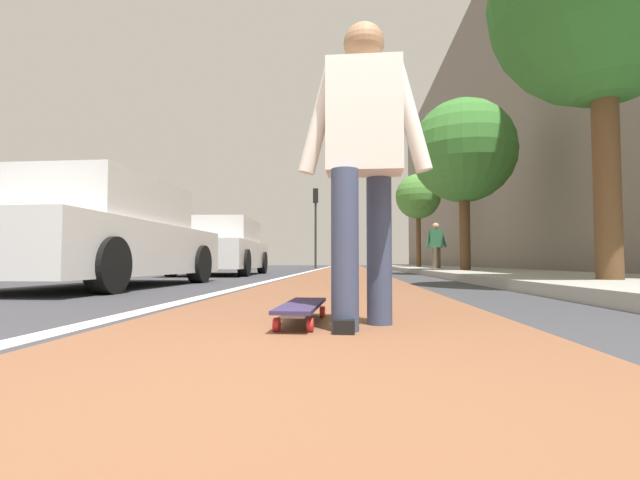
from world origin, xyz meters
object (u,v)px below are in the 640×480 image
at_px(skateboard, 302,307).
at_px(street_tree_mid, 464,151).
at_px(parked_car_near, 104,236).
at_px(pedestrian_distant, 436,244).
at_px(traffic_light, 316,213).
at_px(street_tree_far, 418,197).
at_px(parked_car_mid, 221,248).
at_px(skater_person, 363,152).

height_order(skateboard, street_tree_mid, street_tree_mid).
xyz_separation_m(parked_car_near, pedestrian_distant, (9.50, -6.35, 0.26)).
distance_m(street_tree_mid, pedestrian_distant, 3.91).
distance_m(traffic_light, street_tree_far, 6.74).
height_order(skateboard, parked_car_near, parked_car_near).
height_order(street_tree_far, pedestrian_distant, street_tree_far).
xyz_separation_m(traffic_light, street_tree_far, (-4.52, -5.00, 0.22)).
xyz_separation_m(skateboard, parked_car_near, (3.55, 3.13, 0.61)).
xyz_separation_m(parked_car_near, parked_car_mid, (5.98, 0.04, 0.02)).
bearing_deg(traffic_light, street_tree_mid, -158.56).
bearing_deg(skateboard, parked_car_mid, 18.42).
distance_m(street_tree_far, pedestrian_distant, 5.65).
bearing_deg(parked_car_near, traffic_light, -4.61).
xyz_separation_m(parked_car_mid, pedestrian_distant, (3.52, -6.39, 0.24)).
xyz_separation_m(skater_person, parked_car_mid, (9.67, 3.52, -0.22)).
distance_m(skateboard, street_tree_far, 18.78).
height_order(skateboard, traffic_light, traffic_light).
height_order(traffic_light, street_tree_far, traffic_light).
xyz_separation_m(skateboard, parked_car_mid, (9.52, 3.17, 0.63)).
xyz_separation_m(skateboard, street_tree_mid, (9.98, -3.41, 3.28)).
xyz_separation_m(skater_person, street_tree_mid, (10.13, -3.07, 2.44)).
bearing_deg(parked_car_mid, street_tree_mid, -86.06).
bearing_deg(skater_person, pedestrian_distant, -12.27).
relative_size(skateboard, street_tree_far, 0.20).
relative_size(skateboard, skater_person, 0.52).
height_order(skateboard, parked_car_mid, parked_car_mid).
distance_m(skater_person, street_tree_far, 18.74).
relative_size(parked_car_near, pedestrian_distant, 2.63).
xyz_separation_m(skater_person, parked_car_near, (3.70, 3.48, -0.23)).
height_order(skater_person, pedestrian_distant, pedestrian_distant).
xyz_separation_m(skater_person, pedestrian_distant, (13.20, -2.87, 0.02)).
bearing_deg(street_tree_far, parked_car_mid, 142.76).
height_order(parked_car_near, pedestrian_distant, pedestrian_distant).
distance_m(skateboard, street_tree_mid, 11.04).
height_order(parked_car_mid, pedestrian_distant, pedestrian_distant).
relative_size(street_tree_mid, pedestrian_distant, 2.87).
height_order(parked_car_near, street_tree_mid, street_tree_mid).
distance_m(parked_car_mid, street_tree_mid, 7.11).
bearing_deg(street_tree_far, street_tree_mid, 180.00).
distance_m(street_tree_mid, street_tree_far, 8.21).
relative_size(parked_car_mid, traffic_light, 1.03).
distance_m(parked_car_mid, traffic_light, 13.48).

